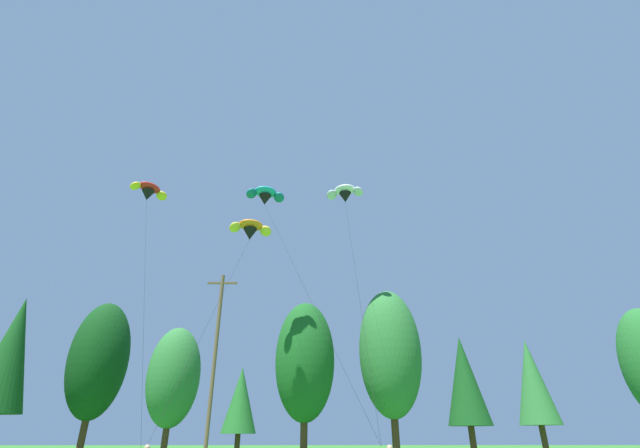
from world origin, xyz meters
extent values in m
cone|color=#144719|center=(-26.98, 49.35, 9.18)|extent=(4.80, 4.80, 10.78)
cylinder|color=#472D19|center=(-20.42, 53.61, 1.90)|extent=(0.67, 0.67, 3.80)
ellipsoid|color=#0F3D14|center=(-20.42, 53.61, 9.21)|extent=(5.89, 5.89, 11.90)
cylinder|color=#472D19|center=(-11.47, 50.81, 1.49)|extent=(0.59, 0.59, 2.98)
ellipsoid|color=#2D7033|center=(-11.47, 50.81, 7.21)|extent=(5.01, 5.01, 9.32)
cylinder|color=#472D19|center=(-5.17, 53.09, 1.08)|extent=(0.52, 0.52, 2.17)
cone|color=#236628|center=(-5.17, 53.09, 5.26)|extent=(3.44, 3.44, 6.17)
cylinder|color=#472D19|center=(1.33, 48.62, 1.74)|extent=(0.64, 0.64, 3.47)
ellipsoid|color=#19561E|center=(1.33, 48.62, 8.41)|extent=(5.54, 5.54, 10.87)
cylinder|color=#472D19|center=(9.53, 49.34, 1.92)|extent=(0.67, 0.67, 3.84)
ellipsoid|color=#2D7033|center=(9.53, 49.34, 9.30)|extent=(5.93, 5.93, 12.01)
cylinder|color=#472D19|center=(16.43, 49.43, 1.40)|extent=(0.58, 0.58, 2.79)
cone|color=#144719|center=(16.43, 49.43, 6.77)|extent=(3.96, 3.96, 7.95)
cylinder|color=#472D19|center=(24.96, 53.87, 1.47)|extent=(0.59, 0.59, 2.94)
cone|color=#2D7033|center=(24.96, 53.87, 7.13)|extent=(4.09, 4.09, 8.37)
cylinder|color=brown|center=(-4.65, 37.35, 6.43)|extent=(0.26, 0.26, 12.85)
cube|color=brown|center=(-4.65, 37.35, 12.25)|extent=(2.20, 0.14, 0.14)
sphere|color=tan|center=(-4.31, 25.55, 1.58)|extent=(0.22, 0.22, 0.22)
sphere|color=tan|center=(5.22, 24.98, 1.58)|extent=(0.22, 0.22, 0.22)
ellipsoid|color=orange|center=(-3.53, 41.32, 18.97)|extent=(2.50, 2.00, 1.13)
ellipsoid|color=yellow|center=(-2.22, 41.72, 18.58)|extent=(1.50, 1.46, 1.31)
ellipsoid|color=yellow|center=(-4.83, 40.93, 18.58)|extent=(1.30, 1.46, 1.31)
cone|color=black|center=(-3.56, 41.45, 18.13)|extent=(1.53, 1.53, 1.05)
cylinder|color=black|center=(-4.02, 33.47, 9.40)|extent=(0.92, 15.96, 16.42)
ellipsoid|color=white|center=(5.29, 45.12, 24.91)|extent=(2.50, 2.02, 1.10)
ellipsoid|color=silver|center=(6.62, 44.77, 24.53)|extent=(1.32, 1.49, 1.29)
ellipsoid|color=silver|center=(3.96, 45.47, 24.53)|extent=(1.52, 1.51, 1.29)
cone|color=black|center=(5.32, 45.25, 24.07)|extent=(1.51, 1.51, 1.06)
cylinder|color=black|center=(5.12, 35.21, 12.58)|extent=(0.41, 20.09, 21.92)
ellipsoid|color=red|center=(-13.82, 42.64, 23.61)|extent=(2.47, 2.48, 0.95)
ellipsoid|color=yellow|center=(-12.90, 43.59, 23.24)|extent=(1.50, 1.56, 1.16)
ellipsoid|color=yellow|center=(-14.75, 41.69, 23.24)|extent=(1.57, 1.51, 1.16)
cone|color=black|center=(-13.91, 42.73, 22.79)|extent=(1.69, 1.69, 1.02)
cylinder|color=black|center=(-9.19, 34.11, 11.74)|extent=(9.45, 17.25, 21.10)
ellipsoid|color=teal|center=(-2.53, 42.32, 22.99)|extent=(2.40, 1.89, 1.19)
ellipsoid|color=#0F666B|center=(-1.26, 42.69, 22.62)|extent=(1.44, 1.38, 1.34)
ellipsoid|color=#0F666B|center=(-3.80, 41.96, 22.62)|extent=(1.19, 1.41, 1.34)
cone|color=black|center=(-2.56, 42.44, 22.18)|extent=(1.47, 1.47, 1.02)
cylinder|color=black|center=(1.18, 33.81, 11.65)|extent=(7.50, 17.28, 20.06)
camera|label=1|loc=(2.36, 6.12, 2.01)|focal=24.48mm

